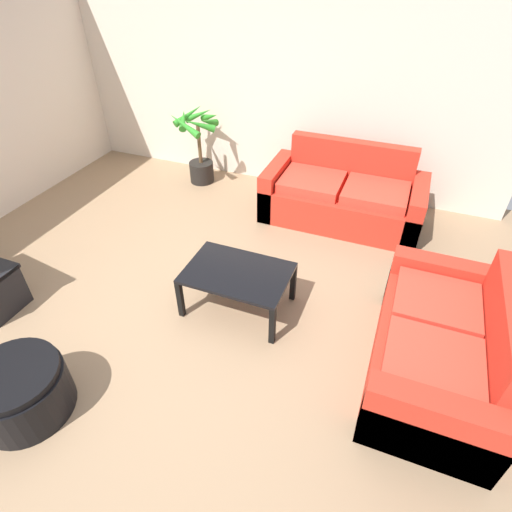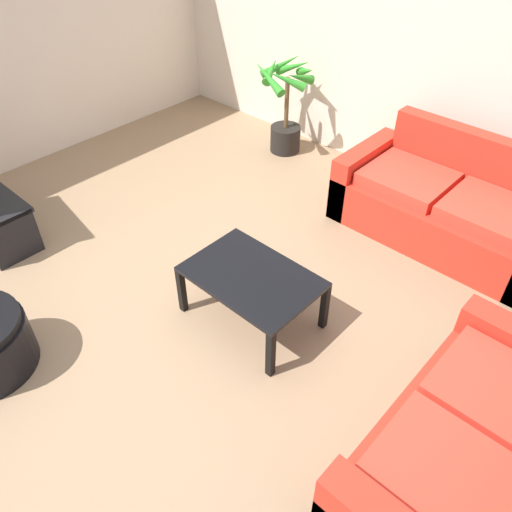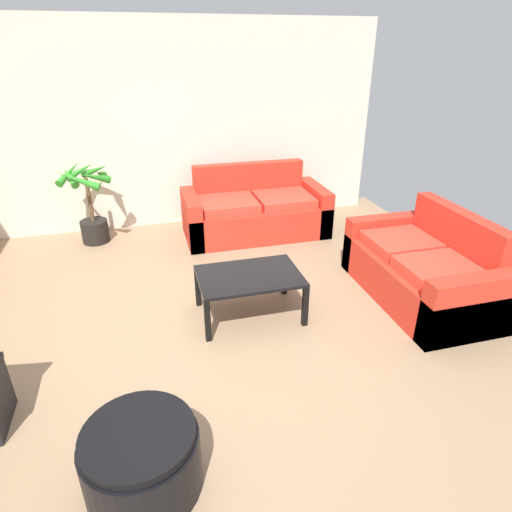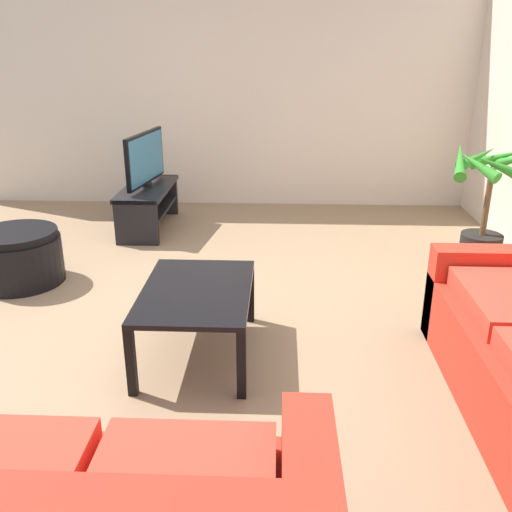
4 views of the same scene
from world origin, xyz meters
name	(u,v)px [view 4 (image 4 of 4)]	position (x,y,z in m)	size (l,w,h in m)	color
ground_plane	(161,315)	(0.00, 0.00, 0.00)	(6.60, 6.60, 0.00)	#937556
wall_left	(208,86)	(-3.00, 0.00, 1.35)	(0.06, 6.00, 2.70)	beige
tv_stand	(148,201)	(-1.98, -0.52, 0.29)	(1.10, 0.45, 0.44)	black
tv	(145,158)	(-1.98, -0.52, 0.73)	(0.89, 0.18, 0.54)	black
coffee_table	(197,297)	(0.50, 0.34, 0.38)	(0.95, 0.65, 0.44)	black
potted_palm	(485,211)	(-1.04, 2.54, 0.50)	(0.68, 0.70, 1.05)	black
ottoman	(18,257)	(-0.54, -1.24, 0.21)	(0.68, 0.68, 0.43)	black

